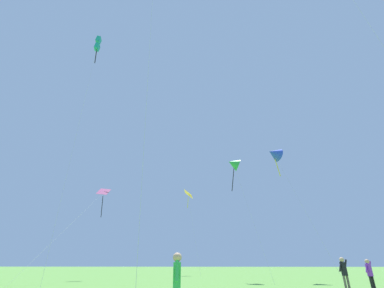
{
  "coord_description": "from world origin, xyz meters",
  "views": [
    {
      "loc": [
        -2.13,
        -3.29,
        1.44
      ],
      "look_at": [
        -4.43,
        23.12,
        13.6
      ],
      "focal_mm": 24.62,
      "sensor_mm": 36.0,
      "label": 1
    }
  ],
  "objects": [
    {
      "name": "person_with_spool",
      "position": [
        6.25,
        13.64,
        1.03
      ],
      "size": [
        0.53,
        0.3,
        1.71
      ],
      "color": "black",
      "rests_on": "ground_plane"
    },
    {
      "name": "person_foreground_watcher",
      "position": [
        4.65,
        13.01,
        1.08
      ],
      "size": [
        0.58,
        0.24,
        1.8
      ],
      "color": "#665B4C",
      "rests_on": "ground_plane"
    },
    {
      "name": "kite_pink_low",
      "position": [
        -15.65,
        26.99,
        8.76
      ],
      "size": [
        1.87,
        11.66,
        10.08
      ],
      "color": "pink",
      "rests_on": "ground_plane"
    },
    {
      "name": "kite_blue_delta",
      "position": [
        5.2,
        26.73,
        13.59
      ],
      "size": [
        3.47,
        7.67,
        14.58
      ],
      "color": "blue",
      "rests_on": "ground_plane"
    },
    {
      "name": "kite_yellow_diamond",
      "position": [
        -6.63,
        41.3,
        12.0
      ],
      "size": [
        2.98,
        5.4,
        13.37
      ],
      "color": "yellow",
      "rests_on": "ground_plane"
    },
    {
      "name": "kite_green_small",
      "position": [
        0.22,
        26.01,
        12.18
      ],
      "size": [
        2.97,
        6.54,
        13.1
      ],
      "color": "green",
      "rests_on": "ground_plane"
    },
    {
      "name": "kite_teal_box",
      "position": [
        -15.52,
        19.39,
        25.5
      ],
      "size": [
        4.0,
        7.45,
        26.64
      ],
      "color": "teal",
      "rests_on": "ground_plane"
    },
    {
      "name": "person_far_back",
      "position": [
        -3.18,
        4.26,
        1.04
      ],
      "size": [
        0.23,
        0.56,
        1.73
      ],
      "color": "gray",
      "rests_on": "ground_plane"
    }
  ]
}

